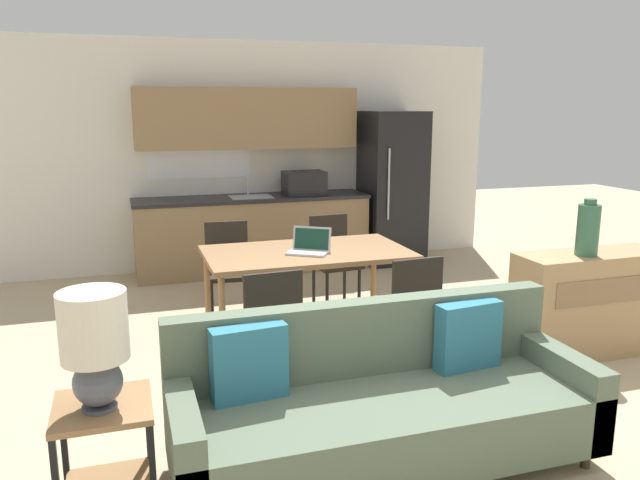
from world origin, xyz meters
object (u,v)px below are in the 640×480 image
at_px(couch, 381,404).
at_px(refrigerator, 392,188).
at_px(laptop, 310,247).
at_px(table_lamp, 95,342).
at_px(dining_chair_near_right, 408,307).
at_px(vase, 588,229).
at_px(side_table, 105,440).
at_px(dining_chair_far_left, 228,266).
at_px(dining_table, 307,258).
at_px(dining_chair_far_right, 333,256).
at_px(dining_chair_near_left, 269,324).
at_px(credenza, 589,303).

bearing_deg(couch, refrigerator, 65.26).
relative_size(refrigerator, laptop, 4.61).
height_order(table_lamp, dining_chair_near_right, table_lamp).
height_order(vase, laptop, vase).
height_order(side_table, dining_chair_far_left, dining_chair_far_left).
xyz_separation_m(dining_table, side_table, (-1.57, -1.91, -0.34)).
relative_size(couch, dining_chair_far_right, 2.59).
distance_m(dining_chair_near_right, dining_chair_near_left, 1.07).
bearing_deg(dining_chair_near_left, table_lamp, 41.97).
distance_m(side_table, credenza, 3.74).
bearing_deg(dining_chair_near_left, vase, 173.15).
xyz_separation_m(couch, side_table, (-1.43, -0.01, 0.04)).
height_order(couch, dining_chair_near_right, dining_chair_near_right).
xyz_separation_m(side_table, dining_chair_near_right, (2.11, 1.09, 0.11)).
bearing_deg(dining_chair_far_right, dining_chair_far_left, 177.97).
bearing_deg(dining_chair_near_right, dining_chair_near_left, -1.31).
relative_size(dining_chair_near_right, laptop, 2.17).
distance_m(dining_chair_far_left, laptop, 1.07).
height_order(dining_chair_far_left, dining_chair_near_right, same).
bearing_deg(laptop, refrigerator, 86.10).
bearing_deg(dining_chair_far_left, refrigerator, 38.09).
height_order(dining_table, dining_chair_near_left, dining_chair_near_left).
bearing_deg(dining_chair_far_left, dining_chair_near_left, -84.92).
relative_size(credenza, dining_chair_near_left, 1.38).
distance_m(dining_chair_far_left, dining_chair_far_right, 1.05).
bearing_deg(dining_table, credenza, -25.13).
height_order(vase, dining_chair_far_left, vase).
xyz_separation_m(refrigerator, credenza, (0.25, -3.27, -0.53)).
xyz_separation_m(dining_chair_far_right, laptop, (-0.52, -0.92, 0.33)).
distance_m(refrigerator, vase, 3.32).
distance_m(vase, dining_chair_far_left, 3.10).
bearing_deg(dining_chair_near_left, couch, 106.97).
bearing_deg(dining_chair_near_left, refrigerator, -129.85).
xyz_separation_m(vase, laptop, (-1.92, 0.94, -0.20)).
xyz_separation_m(side_table, credenza, (3.62, 0.95, 0.04)).
height_order(dining_chair_near_right, dining_chair_near_left, same).
height_order(credenza, dining_chair_far_right, dining_chair_far_right).
distance_m(couch, dining_chair_far_right, 2.84).
bearing_deg(dining_table, vase, -27.57).
bearing_deg(couch, dining_chair_near_right, 57.87).
height_order(dining_table, dining_chair_far_right, dining_chair_far_right).
xyz_separation_m(refrigerator, dining_chair_near_right, (-1.26, -3.13, -0.45)).
xyz_separation_m(credenza, dining_chair_far_right, (-1.52, 1.82, 0.08)).
distance_m(couch, side_table, 1.43).
bearing_deg(table_lamp, side_table, 76.47).
xyz_separation_m(table_lamp, dining_chair_far_right, (2.11, 2.80, -0.40)).
distance_m(dining_table, vase, 2.20).
xyz_separation_m(side_table, laptop, (1.58, 1.84, 0.45)).
xyz_separation_m(couch, laptop, (0.15, 1.83, 0.48)).
distance_m(couch, vase, 2.36).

